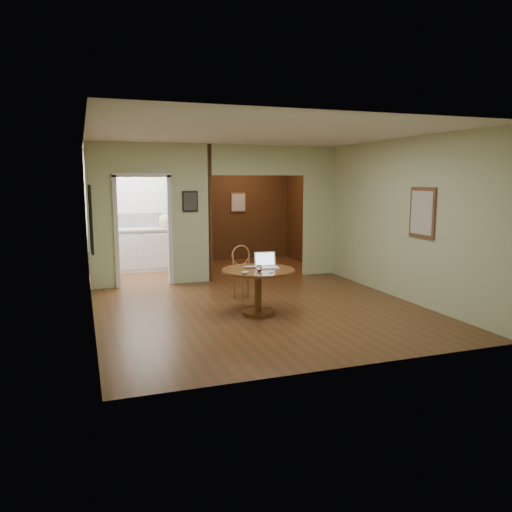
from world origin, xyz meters
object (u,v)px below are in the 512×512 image
object	(u,v)px
dining_table	(258,281)
closed_laptop	(255,267)
open_laptop	(266,263)
chair	(243,269)

from	to	relation	value
dining_table	closed_laptop	xyz separation A→B (m)	(-0.00, 0.11, 0.19)
open_laptop	closed_laptop	xyz separation A→B (m)	(-0.18, 0.00, -0.05)
dining_table	chair	size ratio (longest dim) A/B	1.20
open_laptop	dining_table	bearing A→B (deg)	-140.15
chair	open_laptop	size ratio (longest dim) A/B	2.56
dining_table	chair	distance (m)	1.01
chair	closed_laptop	distance (m)	0.92
open_laptop	chair	bearing A→B (deg)	103.40
chair	closed_laptop	xyz separation A→B (m)	(-0.10, -0.90, 0.19)
closed_laptop	chair	bearing A→B (deg)	81.94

